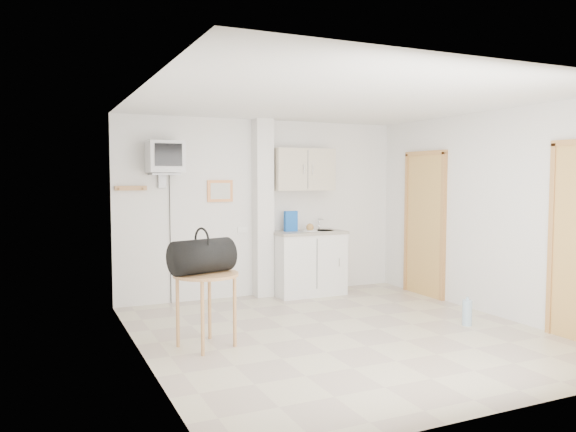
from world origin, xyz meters
name	(u,v)px	position (x,y,z in m)	size (l,w,h in m)	color
ground	(342,334)	(0.00, 0.00, 0.00)	(4.50, 4.50, 0.00)	beige
room_envelope	(358,191)	(0.24, 0.09, 1.54)	(4.24, 4.54, 2.55)	white
kitchenette	(307,239)	(0.57, 2.00, 0.80)	(1.03, 0.58, 2.10)	white
crt_television	(165,158)	(-1.45, 2.02, 1.94)	(0.44, 0.45, 2.15)	slate
round_table	(206,283)	(-1.47, 0.15, 0.64)	(0.65, 0.65, 0.74)	#B07E43
duffel_bag	(202,256)	(-1.50, 0.16, 0.92)	(0.68, 0.50, 0.46)	black
water_bottle	(467,313)	(1.47, -0.30, 0.15)	(0.11, 0.11, 0.33)	#96B9D3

